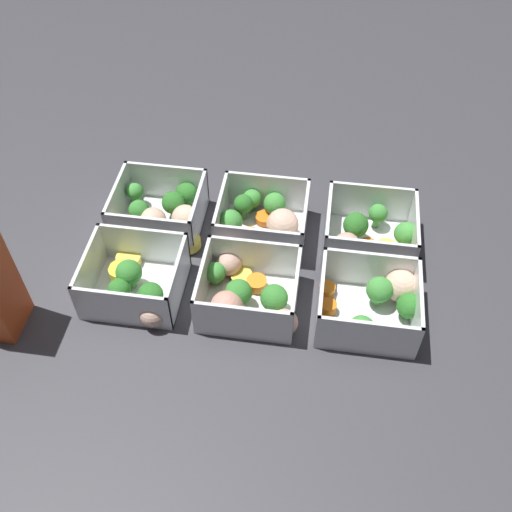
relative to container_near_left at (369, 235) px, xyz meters
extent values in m
plane|color=#38383D|center=(0.16, 0.07, -0.03)|extent=(4.00, 4.00, 0.00)
cube|color=white|center=(0.00, 0.00, -0.02)|extent=(0.13, 0.12, 0.00)
cube|color=white|center=(0.00, -0.06, 0.01)|extent=(0.13, 0.01, 0.07)
cube|color=white|center=(0.00, 0.05, 0.01)|extent=(0.13, 0.01, 0.07)
cube|color=white|center=(-0.06, 0.00, 0.01)|extent=(0.01, 0.12, 0.07)
cube|color=white|center=(0.06, 0.00, 0.01)|extent=(0.01, 0.12, 0.07)
cylinder|color=#519448|center=(-0.01, -0.04, -0.01)|extent=(0.01, 0.01, 0.02)
sphere|color=#42933D|center=(-0.01, -0.04, 0.00)|extent=(0.03, 0.03, 0.03)
cylinder|color=orange|center=(0.00, 0.01, -0.02)|extent=(0.03, 0.03, 0.01)
cylinder|color=#DBC647|center=(-0.03, 0.04, -0.01)|extent=(0.05, 0.05, 0.02)
cylinder|color=#519448|center=(-0.05, -0.01, -0.02)|extent=(0.01, 0.01, 0.01)
sphere|color=#42933D|center=(-0.05, -0.01, 0.00)|extent=(0.04, 0.04, 0.04)
sphere|color=#D19E8C|center=(0.03, 0.03, 0.00)|extent=(0.05, 0.05, 0.04)
cylinder|color=#407A37|center=(0.02, -0.01, -0.01)|extent=(0.01, 0.01, 0.02)
sphere|color=#2D7228|center=(0.02, -0.01, 0.01)|extent=(0.04, 0.04, 0.04)
cylinder|color=#DBC647|center=(-0.03, 0.01, -0.02)|extent=(0.05, 0.05, 0.01)
cube|color=white|center=(0.16, 0.00, -0.02)|extent=(0.13, 0.12, 0.00)
cube|color=white|center=(0.16, -0.06, 0.01)|extent=(0.13, 0.01, 0.07)
cube|color=white|center=(0.16, 0.05, 0.01)|extent=(0.13, 0.01, 0.07)
cube|color=white|center=(0.10, 0.00, 0.01)|extent=(0.01, 0.12, 0.07)
cube|color=white|center=(0.23, 0.00, 0.01)|extent=(0.01, 0.12, 0.07)
cylinder|color=#407A37|center=(0.20, -0.03, -0.01)|extent=(0.01, 0.01, 0.02)
sphere|color=#2D7228|center=(0.20, -0.03, 0.01)|extent=(0.03, 0.03, 0.03)
sphere|color=beige|center=(0.13, 0.00, 0.00)|extent=(0.07, 0.07, 0.05)
cylinder|color=orange|center=(0.18, 0.01, -0.02)|extent=(0.03, 0.03, 0.01)
cylinder|color=#519448|center=(0.19, -0.05, -0.02)|extent=(0.01, 0.01, 0.01)
sphere|color=#42933D|center=(0.19, -0.05, 0.00)|extent=(0.03, 0.03, 0.03)
cylinder|color=orange|center=(0.17, -0.03, -0.02)|extent=(0.04, 0.04, 0.01)
cylinder|color=#519448|center=(0.21, 0.01, -0.02)|extent=(0.01, 0.01, 0.01)
sphere|color=#42933D|center=(0.21, 0.01, 0.01)|extent=(0.04, 0.04, 0.04)
sphere|color=#D19E8C|center=(0.20, 0.05, 0.00)|extent=(0.05, 0.05, 0.04)
cylinder|color=#519448|center=(0.15, -0.05, -0.02)|extent=(0.01, 0.01, 0.01)
sphere|color=#42933D|center=(0.15, -0.05, 0.00)|extent=(0.04, 0.04, 0.04)
cube|color=white|center=(0.33, 0.00, -0.02)|extent=(0.13, 0.12, 0.00)
cube|color=white|center=(0.33, -0.06, 0.01)|extent=(0.13, 0.01, 0.07)
cube|color=white|center=(0.33, 0.05, 0.01)|extent=(0.13, 0.01, 0.07)
cube|color=white|center=(0.26, 0.00, 0.01)|extent=(0.01, 0.12, 0.07)
cube|color=white|center=(0.39, 0.00, 0.01)|extent=(0.01, 0.12, 0.07)
cylinder|color=#DBC647|center=(0.27, 0.04, -0.01)|extent=(0.05, 0.05, 0.01)
cylinder|color=#407A37|center=(0.29, -0.05, -0.02)|extent=(0.01, 0.01, 0.01)
sphere|color=#2D7228|center=(0.29, -0.05, 0.00)|extent=(0.04, 0.04, 0.04)
cylinder|color=orange|center=(0.31, 0.02, -0.02)|extent=(0.03, 0.03, 0.01)
cylinder|color=#DBC647|center=(0.38, 0.03, -0.01)|extent=(0.04, 0.04, 0.01)
sphere|color=beige|center=(0.33, 0.02, 0.00)|extent=(0.06, 0.06, 0.04)
cylinder|color=#407A37|center=(0.31, -0.02, -0.01)|extent=(0.01, 0.01, 0.02)
sphere|color=#2D7228|center=(0.31, -0.02, 0.01)|extent=(0.04, 0.04, 0.04)
cylinder|color=#519448|center=(0.38, -0.04, -0.01)|extent=(0.01, 0.01, 0.02)
sphere|color=#42933D|center=(0.38, -0.04, 0.01)|extent=(0.03, 0.03, 0.03)
sphere|color=beige|center=(0.29, 0.00, 0.00)|extent=(0.06, 0.06, 0.04)
cylinder|color=#49883F|center=(0.36, 0.00, -0.01)|extent=(0.01, 0.01, 0.02)
sphere|color=#388433|center=(0.36, 0.00, 0.01)|extent=(0.03, 0.03, 0.03)
cube|color=white|center=(0.00, 0.14, -0.02)|extent=(0.13, 0.12, 0.00)
cube|color=white|center=(0.00, 0.08, 0.01)|extent=(0.13, 0.01, 0.07)
cube|color=white|center=(0.00, 0.19, 0.01)|extent=(0.13, 0.01, 0.07)
cube|color=white|center=(-0.06, 0.14, 0.01)|extent=(0.01, 0.12, 0.07)
cube|color=white|center=(0.06, 0.14, 0.01)|extent=(0.01, 0.12, 0.07)
cylinder|color=#519448|center=(-0.02, 0.11, -0.01)|extent=(0.01, 0.01, 0.01)
sphere|color=#42933D|center=(-0.02, 0.11, 0.01)|extent=(0.04, 0.04, 0.04)
cylinder|color=orange|center=(0.06, 0.10, -0.02)|extent=(0.03, 0.03, 0.01)
sphere|color=beige|center=(-0.05, 0.09, 0.00)|extent=(0.05, 0.05, 0.05)
cylinder|color=#519448|center=(0.01, 0.18, -0.02)|extent=(0.01, 0.01, 0.01)
sphere|color=#42933D|center=(0.01, 0.18, 0.00)|extent=(0.04, 0.04, 0.04)
cylinder|color=#407A37|center=(-0.06, 0.13, -0.02)|extent=(0.01, 0.01, 0.01)
sphere|color=#2D7228|center=(-0.06, 0.13, 0.00)|extent=(0.04, 0.04, 0.04)
cylinder|color=#DBC647|center=(0.04, 0.18, -0.02)|extent=(0.04, 0.04, 0.01)
cylinder|color=orange|center=(0.05, 0.13, -0.01)|extent=(0.03, 0.03, 0.02)
cube|color=white|center=(0.16, 0.14, -0.02)|extent=(0.13, 0.12, 0.00)
cube|color=white|center=(0.16, 0.08, 0.01)|extent=(0.13, 0.01, 0.07)
cube|color=white|center=(0.16, 0.19, 0.01)|extent=(0.13, 0.01, 0.07)
cube|color=white|center=(0.10, 0.14, 0.01)|extent=(0.01, 0.12, 0.07)
cube|color=white|center=(0.23, 0.14, 0.01)|extent=(0.01, 0.12, 0.07)
cylinder|color=orange|center=(0.18, 0.12, -0.02)|extent=(0.04, 0.04, 0.01)
cylinder|color=#DBC647|center=(0.18, 0.10, -0.02)|extent=(0.04, 0.04, 0.01)
cylinder|color=orange|center=(0.16, 0.11, -0.01)|extent=(0.04, 0.04, 0.02)
cylinder|color=orange|center=(0.21, 0.16, -0.02)|extent=(0.04, 0.04, 0.01)
sphere|color=#D19E8C|center=(0.20, 0.08, 0.00)|extent=(0.04, 0.04, 0.04)
sphere|color=#D19E8C|center=(0.11, 0.18, 0.00)|extent=(0.05, 0.05, 0.04)
cylinder|color=#519448|center=(0.22, 0.11, -0.02)|extent=(0.01, 0.01, 0.01)
sphere|color=#42933D|center=(0.22, 0.11, 0.00)|extent=(0.03, 0.03, 0.03)
cylinder|color=#49883F|center=(0.13, 0.14, -0.02)|extent=(0.01, 0.01, 0.01)
sphere|color=#388433|center=(0.13, 0.14, 0.01)|extent=(0.04, 0.04, 0.04)
cylinder|color=#49883F|center=(0.18, 0.14, -0.02)|extent=(0.01, 0.01, 0.01)
sphere|color=#388433|center=(0.18, 0.14, 0.00)|extent=(0.04, 0.04, 0.04)
sphere|color=tan|center=(0.19, 0.17, 0.00)|extent=(0.06, 0.06, 0.05)
cube|color=white|center=(0.33, 0.14, -0.02)|extent=(0.13, 0.12, 0.00)
cube|color=white|center=(0.33, 0.08, 0.01)|extent=(0.13, 0.01, 0.07)
cube|color=white|center=(0.33, 0.19, 0.01)|extent=(0.13, 0.01, 0.07)
cube|color=white|center=(0.26, 0.14, 0.01)|extent=(0.01, 0.12, 0.07)
cube|color=white|center=(0.39, 0.14, 0.01)|extent=(0.01, 0.12, 0.07)
cylinder|color=yellow|center=(0.36, 0.11, -0.01)|extent=(0.04, 0.04, 0.02)
cylinder|color=#407A37|center=(0.35, 0.16, -0.02)|extent=(0.01, 0.01, 0.01)
sphere|color=#2D7228|center=(0.35, 0.16, 0.00)|extent=(0.03, 0.03, 0.03)
cylinder|color=#49883F|center=(0.34, 0.13, -0.01)|extent=(0.01, 0.01, 0.02)
sphere|color=#388433|center=(0.34, 0.13, 0.01)|extent=(0.04, 0.04, 0.04)
sphere|color=beige|center=(0.29, 0.19, 0.00)|extent=(0.04, 0.04, 0.04)
cylinder|color=#DBC647|center=(0.35, 0.09, -0.02)|extent=(0.05, 0.05, 0.01)
cylinder|color=#407A37|center=(0.30, 0.16, -0.01)|extent=(0.01, 0.01, 0.02)
sphere|color=#2D7228|center=(0.30, 0.16, 0.01)|extent=(0.04, 0.04, 0.04)
cylinder|color=orange|center=(0.38, 0.18, -0.02)|extent=(0.03, 0.03, 0.01)
camera|label=1|loc=(0.08, 0.64, 0.66)|focal=42.00mm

